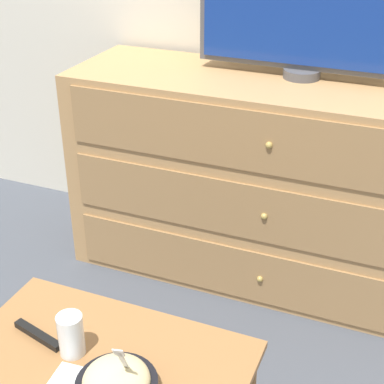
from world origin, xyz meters
name	(u,v)px	position (x,y,z in m)	size (l,w,h in m)	color
ground_plane	(268,234)	(0.00, 0.00, 0.00)	(12.00, 12.00, 0.00)	#474C56
dresser	(282,186)	(0.11, -0.28, 0.42)	(1.67, 0.51, 0.83)	tan
takeout_bowl	(117,383)	(0.01, -1.44, 0.44)	(0.20, 0.20, 0.19)	black
drink_cup	(71,337)	(-0.17, -1.36, 0.45)	(0.07, 0.07, 0.12)	white
remote_control	(38,335)	(-0.28, -1.35, 0.41)	(0.17, 0.06, 0.02)	black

